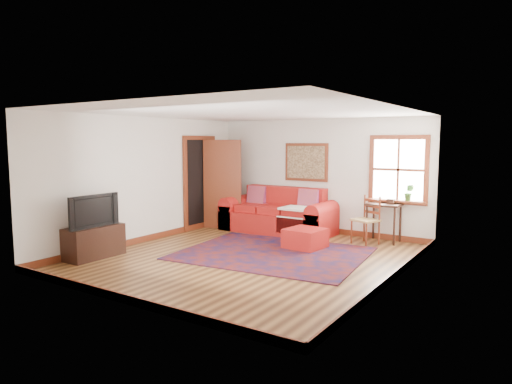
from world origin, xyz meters
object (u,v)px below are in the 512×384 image
Objects in this scene: red_leather_sofa at (279,217)px; side_table at (384,210)px; red_ottoman at (305,239)px; ladder_back_chair at (368,218)px; media_cabinet at (94,242)px.

red_leather_sofa reaches higher than side_table.
red_leather_sofa is 1.68m from red_ottoman.
red_ottoman is 1.79m from side_table.
red_ottoman is at bearing -128.67° from ladder_back_chair.
side_table is 0.77× the size of media_cabinet.
side_table is 5.53m from media_cabinet.
ladder_back_chair reaches higher than media_cabinet.
media_cabinet is (-1.52, -3.74, -0.05)m from red_leather_sofa.
ladder_back_chair is at bearing -124.55° from side_table.
side_table is 0.41m from ladder_back_chair.
red_leather_sofa reaches higher than media_cabinet.
media_cabinet is (-3.59, -3.66, -0.24)m from ladder_back_chair.
red_leather_sofa is 2.08m from ladder_back_chair.
ladder_back_chair is (-0.22, -0.32, -0.14)m from side_table.
side_table is 0.82× the size of ladder_back_chair.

